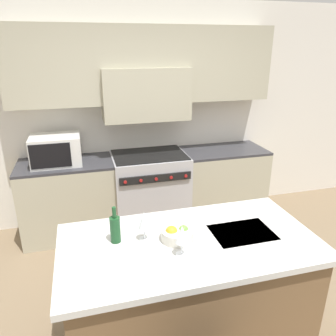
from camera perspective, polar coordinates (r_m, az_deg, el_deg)
name	(u,v)px	position (r m, az deg, el deg)	size (l,w,h in m)	color
back_cabinetry	(143,98)	(4.09, -4.29, 11.99)	(10.00, 0.46, 2.70)	silver
back_counter	(150,190)	(4.16, -3.20, -3.89)	(3.04, 0.62, 0.92)	#B2AD93
range_stove	(150,190)	(4.14, -3.14, -3.84)	(0.90, 0.70, 0.95)	#B7B7BC
microwave	(56,150)	(3.88, -18.91, 3.00)	(0.54, 0.43, 0.33)	silver
kitchen_island	(188,292)	(2.61, 3.56, -20.81)	(1.79, 0.93, 0.91)	brown
wine_bottle	(115,229)	(2.29, -9.18, -10.39)	(0.07, 0.07, 0.26)	#194723
wine_glass_near	(182,235)	(2.11, 2.44, -11.59)	(0.08, 0.08, 0.22)	white
wine_glass_far	(144,221)	(2.27, -4.19, -9.17)	(0.08, 0.08, 0.22)	white
fruit_bowl	(177,234)	(2.31, 1.60, -11.42)	(0.23, 0.23, 0.11)	silver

